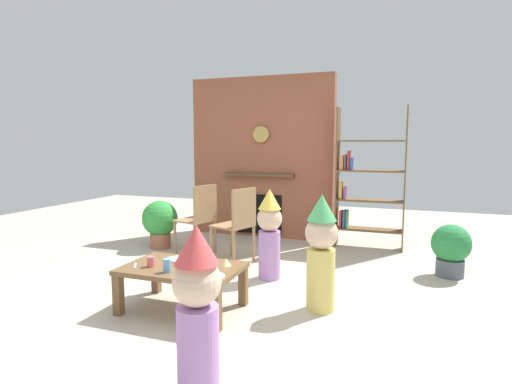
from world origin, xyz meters
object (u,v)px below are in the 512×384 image
object	(u,v)px
paper_plate_rear	(212,276)
child_by_the_chairs	(269,232)
dining_chair_middle	(238,221)
potted_plant_tall	(451,248)
child_with_cone_hat	(197,307)
dining_chair_left	(200,215)
coffee_table	(182,273)
paper_cup_near_left	(151,262)
birthday_cake_slice	(226,262)
child_in_pink	(321,250)
potted_plant_short	(160,221)
bookshelf	(365,183)
paper_cup_near_right	(167,266)
paper_plate_front	(177,259)
paper_cup_center	(190,265)

from	to	relation	value
paper_plate_rear	child_by_the_chairs	bearing A→B (deg)	86.35
dining_chair_middle	potted_plant_tall	world-z (taller)	dining_chair_middle
child_with_cone_hat	dining_chair_left	size ratio (longest dim) A/B	1.09
coffee_table	dining_chair_left	size ratio (longest dim) A/B	1.09
child_with_cone_hat	paper_cup_near_left	bearing A→B (deg)	11.06
coffee_table	birthday_cake_slice	world-z (taller)	birthday_cake_slice
birthday_cake_slice	potted_plant_tall	world-z (taller)	potted_plant_tall
child_in_pink	potted_plant_tall	bearing A→B (deg)	-149.14
coffee_table	child_with_cone_hat	world-z (taller)	child_with_cone_hat
paper_cup_near_left	potted_plant_short	size ratio (longest dim) A/B	0.13
paper_plate_rear	birthday_cake_slice	xyz separation A→B (m)	(-0.02, 0.31, 0.03)
child_with_cone_hat	potted_plant_tall	size ratio (longest dim) A/B	1.75
coffee_table	potted_plant_short	world-z (taller)	potted_plant_short
coffee_table	child_in_pink	xyz separation A→B (m)	(1.11, 0.39, 0.20)
child_in_pink	potted_plant_tall	distance (m)	1.79
potted_plant_short	bookshelf	bearing A→B (deg)	21.00
paper_cup_near_right	potted_plant_short	world-z (taller)	potted_plant_short
dining_chair_left	paper_cup_near_right	bearing A→B (deg)	125.20
child_in_pink	potted_plant_tall	xyz separation A→B (m)	(1.13, 1.37, -0.22)
potted_plant_tall	paper_plate_rear	bearing A→B (deg)	-134.12
paper_cup_near_right	paper_plate_rear	distance (m)	0.40
paper_plate_front	child_in_pink	xyz separation A→B (m)	(1.25, 0.24, 0.14)
birthday_cake_slice	dining_chair_left	distance (m)	1.80
paper_cup_center	child_in_pink	size ratio (longest dim) A/B	0.09
birthday_cake_slice	child_by_the_chairs	world-z (taller)	child_by_the_chairs
paper_cup_center	paper_plate_front	world-z (taller)	paper_cup_center
coffee_table	dining_chair_left	bearing A→B (deg)	112.68
paper_cup_center	dining_chair_left	bearing A→B (deg)	115.08
child_in_pink	child_by_the_chairs	xyz separation A→B (m)	(-0.67, 0.64, -0.02)
paper_cup_near_right	bookshelf	bearing A→B (deg)	66.52
paper_plate_front	birthday_cake_slice	xyz separation A→B (m)	(0.48, -0.02, 0.03)
paper_cup_near_left	paper_cup_near_right	size ratio (longest dim) A/B	0.79
child_with_cone_hat	potted_plant_short	xyz separation A→B (m)	(-2.05, 2.78, -0.15)
dining_chair_left	potted_plant_short	size ratio (longest dim) A/B	1.39
coffee_table	paper_cup_center	world-z (taller)	paper_cup_center
bookshelf	potted_plant_tall	xyz separation A→B (m)	(1.00, -0.97, -0.57)
child_in_pink	dining_chair_left	bearing A→B (deg)	-54.06
child_with_cone_hat	child_by_the_chairs	xyz separation A→B (m)	(-0.26, 2.08, -0.02)
bookshelf	dining_chair_middle	bearing A→B (deg)	-135.78
paper_cup_near_left	coffee_table	bearing A→B (deg)	22.19
paper_cup_center	paper_plate_front	distance (m)	0.36
bookshelf	child_with_cone_hat	xyz separation A→B (m)	(-0.53, -3.78, -0.36)
paper_cup_near_right	dining_chair_middle	size ratio (longest dim) A/B	0.12
potted_plant_short	child_by_the_chairs	bearing A→B (deg)	-21.52
paper_plate_rear	dining_chair_middle	bearing A→B (deg)	105.42
birthday_cake_slice	child_by_the_chairs	xyz separation A→B (m)	(0.10, 0.90, 0.09)
dining_chair_middle	potted_plant_short	world-z (taller)	dining_chair_middle
child_with_cone_hat	child_by_the_chairs	distance (m)	2.09
dining_chair_left	potted_plant_tall	bearing A→B (deg)	-161.63
dining_chair_left	potted_plant_tall	size ratio (longest dim) A/B	1.60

